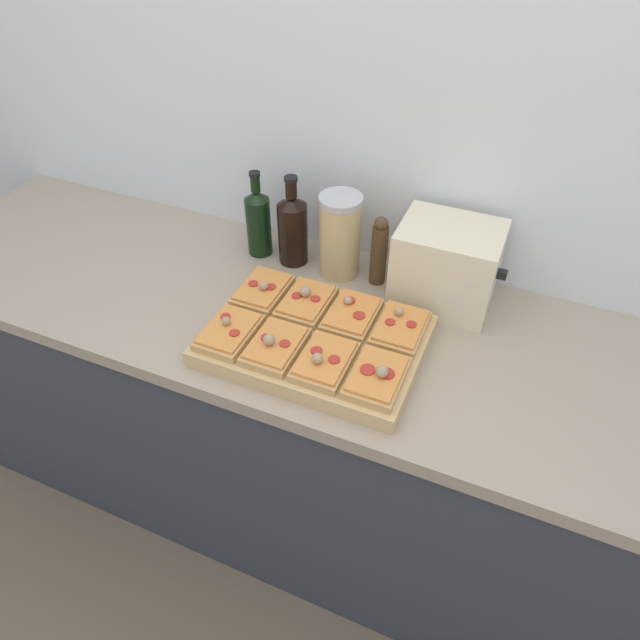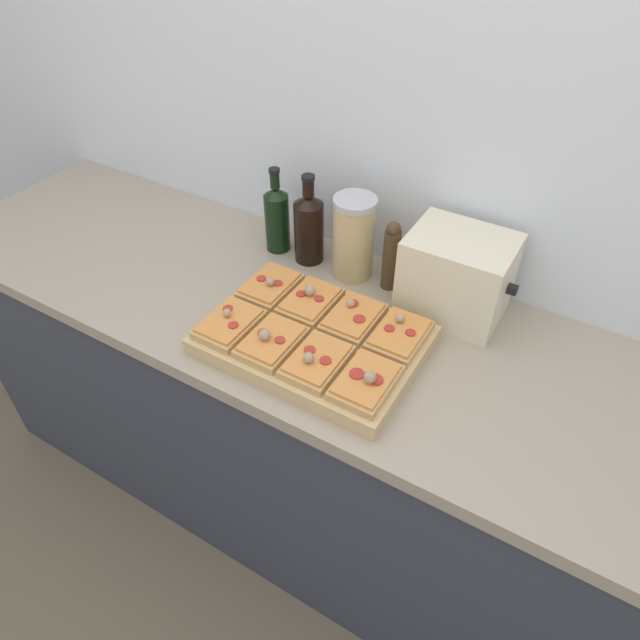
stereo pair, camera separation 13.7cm
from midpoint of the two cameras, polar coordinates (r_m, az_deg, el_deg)
The scene contains 17 objects.
ground_plane at distance 2.05m, azimuth -0.63°, elevation -26.01°, with size 12.00×12.00×0.00m, color brown.
wall_back at distance 1.55m, azimuth 12.61°, elevation 15.79°, with size 6.00×0.06×2.50m.
kitchen_counter at distance 1.79m, azimuth 4.71°, elevation -11.92°, with size 2.63×0.67×0.93m.
cutting_board at distance 1.37m, azimuth 2.20°, elevation -2.13°, with size 0.51×0.36×0.04m, color tan.
pizza_slice_back_left at distance 1.48m, azimuth -2.39°, elevation 3.35°, with size 0.11×0.16×0.05m.
pizza_slice_back_midleft at distance 1.43m, azimuth 1.76°, elevation 1.84°, with size 0.11×0.16×0.06m.
pizza_slice_back_midright at distance 1.39m, azimuth 6.18°, elevation 0.16°, with size 0.11×0.16×0.05m.
pizza_slice_back_right at distance 1.36m, azimuth 10.83°, elevation -1.59°, with size 0.11×0.16×0.05m.
pizza_slice_front_left at distance 1.37m, azimuth -6.26°, elevation -0.45°, with size 0.11×0.16×0.05m.
pizza_slice_front_midleft at distance 1.32m, azimuth -1.94°, elevation -2.27°, with size 0.11×0.16×0.06m.
pizza_slice_front_midright at distance 1.27m, azimuth 2.76°, elevation -4.23°, with size 0.11×0.16×0.05m.
pizza_slice_front_right at distance 1.24m, azimuth 7.81°, elevation -6.26°, with size 0.11×0.16×0.06m.
olive_oil_bottle at distance 1.66m, azimuth -1.96°, elevation 10.15°, with size 0.07×0.07×0.26m.
wine_bottle at distance 1.61m, azimuth 1.33°, elevation 9.23°, with size 0.08×0.08×0.26m.
grain_jar_tall at distance 1.55m, azimuth 5.92°, elevation 8.09°, with size 0.12×0.12×0.24m.
pepper_mill at distance 1.53m, azimuth 9.68°, elevation 6.23°, with size 0.04×0.04×0.20m.
toaster_oven at distance 1.48m, azimuth 16.11°, elevation 4.20°, with size 0.28×0.20×0.22m.
Camera 2 is at (0.48, -0.64, 1.89)m, focal length 32.00 mm.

